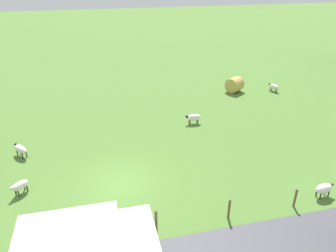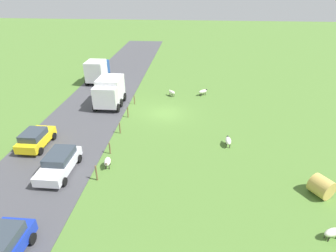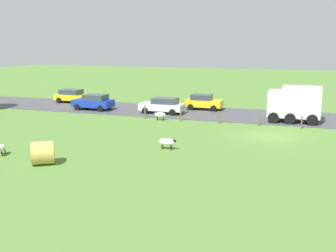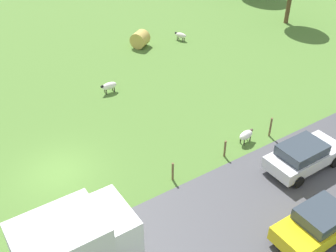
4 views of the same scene
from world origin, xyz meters
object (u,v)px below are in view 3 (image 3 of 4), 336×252
sheep_1 (1,148)px  sheep_4 (167,142)px  car_0 (163,105)px  car_1 (94,102)px  truck_0 (295,103)px  car_3 (73,96)px  sheep_3 (160,115)px  hay_bale_0 (43,153)px  car_2 (204,102)px

sheep_1 → sheep_4: bearing=-63.1°
car_0 → car_1: (-0.25, 7.73, 0.03)m
truck_0 → car_3: 25.71m
sheep_3 → hay_bale_0: hay_bale_0 is taller
sheep_1 → car_3: 23.08m
car_1 → truck_0: bearing=-90.4°
sheep_3 → car_1: car_1 is taller
sheep_1 → car_2: size_ratio=0.31×
hay_bale_0 → car_0: 18.86m
truck_0 → car_3: size_ratio=1.04×
sheep_1 → car_3: size_ratio=0.27×
hay_bale_0 → sheep_4: bearing=-46.0°
sheep_3 → car_1: 9.25m
truck_0 → car_2: bearing=66.9°
sheep_1 → car_1: 18.08m
sheep_3 → car_1: (3.17, 8.68, 0.39)m
hay_bale_0 → car_1: car_1 is taller
car_1 → car_2: car_1 is taller
sheep_4 → sheep_1: bearing=116.9°
hay_bale_0 → truck_0: bearing=-36.5°
sheep_3 → car_2: 7.45m
sheep_4 → car_3: size_ratio=0.28×
sheep_1 → sheep_3: size_ratio=1.03×
sheep_3 → car_2: size_ratio=0.30×
car_1 → car_3: (3.84, 4.87, -0.03)m
truck_0 → car_2: size_ratio=1.18×
hay_bale_0 → car_0: bearing=-2.6°
hay_bale_0 → truck_0: size_ratio=0.31×
sheep_4 → car_2: size_ratio=0.32×
car_3 → car_1: bearing=-128.2°
sheep_1 → car_2: (21.68, -7.91, 0.42)m
truck_0 → car_0: size_ratio=1.02×
sheep_4 → truck_0: (12.79, -7.77, 1.26)m
sheep_3 → sheep_4: (-9.76, -4.06, -0.00)m
hay_bale_0 → sheep_3: bearing=-6.7°
car_1 → car_2: 11.71m
truck_0 → car_1: size_ratio=1.08×
truck_0 → sheep_4: bearing=148.7°
sheep_1 → sheep_3: sheep_3 is taller
truck_0 → car_2: truck_0 is taller
car_1 → car_3: size_ratio=0.96×
car_1 → car_0: bearing=-88.1°
sheep_3 → car_3: car_3 is taller
hay_bale_0 → truck_0: truck_0 is taller
sheep_3 → car_1: bearing=69.9°
sheep_4 → hay_bale_0: hay_bale_0 is taller
sheep_3 → car_2: (7.05, -2.37, 0.37)m
car_2 → car_0: bearing=137.5°
truck_0 → car_0: (0.40, 12.78, -0.90)m
car_1 → car_2: (3.88, -11.05, -0.01)m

